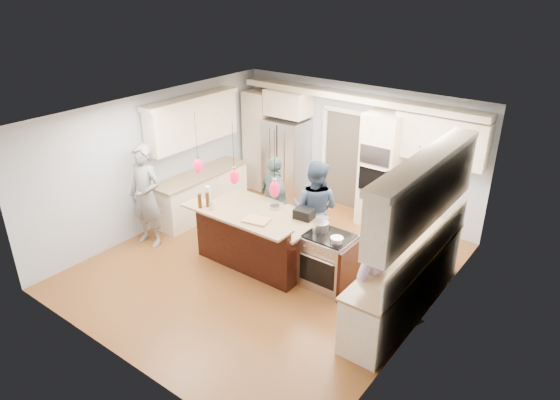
# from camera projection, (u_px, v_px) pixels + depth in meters

# --- Properties ---
(ground_plane) EXTENTS (6.00, 6.00, 0.00)m
(ground_plane) POSITION_uv_depth(u_px,v_px,m) (268.00, 266.00, 8.81)
(ground_plane) COLOR #965C29
(ground_plane) RESTS_ON ground
(room_shell) EXTENTS (5.54, 6.04, 2.72)m
(room_shell) POSITION_uv_depth(u_px,v_px,m) (267.00, 170.00, 8.04)
(room_shell) COLOR #B2BCC6
(room_shell) RESTS_ON ground
(refrigerator) EXTENTS (0.90, 0.70, 1.80)m
(refrigerator) POSITION_uv_depth(u_px,v_px,m) (286.00, 158.00, 11.19)
(refrigerator) COLOR #B7B7BC
(refrigerator) RESTS_ON ground
(oven_column) EXTENTS (0.72, 0.69, 2.30)m
(oven_column) POSITION_uv_depth(u_px,v_px,m) (381.00, 170.00, 9.85)
(oven_column) COLOR #FEEECE
(oven_column) RESTS_ON ground
(back_upper_cabinets) EXTENTS (5.30, 0.61, 2.54)m
(back_upper_cabinets) POSITION_uv_depth(u_px,v_px,m) (320.00, 130.00, 10.51)
(back_upper_cabinets) COLOR #FEEECE
(back_upper_cabinets) RESTS_ON ground
(right_counter_run) EXTENTS (0.64, 3.10, 2.51)m
(right_counter_run) POSITION_uv_depth(u_px,v_px,m) (412.00, 250.00, 7.25)
(right_counter_run) COLOR #FEEECE
(right_counter_run) RESTS_ON ground
(left_cabinets) EXTENTS (0.64, 2.30, 2.51)m
(left_cabinets) POSITION_uv_depth(u_px,v_px,m) (199.00, 167.00, 10.28)
(left_cabinets) COLOR #FEEECE
(left_cabinets) RESTS_ON ground
(kitchen_island) EXTENTS (2.10, 1.46, 1.12)m
(kitchen_island) POSITION_uv_depth(u_px,v_px,m) (259.00, 236.00, 8.79)
(kitchen_island) COLOR black
(kitchen_island) RESTS_ON ground
(island_range) EXTENTS (0.82, 0.71, 0.92)m
(island_range) POSITION_uv_depth(u_px,v_px,m) (330.00, 261.00, 8.09)
(island_range) COLOR #B7B7BC
(island_range) RESTS_ON ground
(pendant_lights) EXTENTS (1.75, 0.15, 1.03)m
(pendant_lights) POSITION_uv_depth(u_px,v_px,m) (234.00, 177.00, 7.82)
(pendant_lights) COLOR black
(pendant_lights) RESTS_ON ground
(person_bar_end) EXTENTS (0.76, 0.54, 1.95)m
(person_bar_end) POSITION_uv_depth(u_px,v_px,m) (146.00, 196.00, 9.15)
(person_bar_end) COLOR slate
(person_bar_end) RESTS_ON ground
(person_far_left) EXTENTS (1.00, 0.85, 1.81)m
(person_far_left) POSITION_uv_depth(u_px,v_px,m) (315.00, 209.00, 8.83)
(person_far_left) COLOR #2F425C
(person_far_left) RESTS_ON ground
(person_far_right) EXTENTS (1.06, 0.78, 1.67)m
(person_far_right) POSITION_uv_depth(u_px,v_px,m) (275.00, 199.00, 9.35)
(person_far_right) COLOR #4A6667
(person_far_right) RESTS_ON ground
(person_range_side) EXTENTS (0.73, 1.18, 1.75)m
(person_range_side) POSITION_uv_depth(u_px,v_px,m) (379.00, 274.00, 6.98)
(person_range_side) COLOR #A68DBE
(person_range_side) RESTS_ON ground
(floor_rug) EXTENTS (0.84, 1.00, 0.01)m
(floor_rug) POSITION_uv_depth(u_px,v_px,m) (390.00, 321.00, 7.41)
(floor_rug) COLOR olive
(floor_rug) RESTS_ON ground
(water_bottle) EXTENTS (0.09, 0.09, 0.34)m
(water_bottle) POSITION_uv_depth(u_px,v_px,m) (208.00, 196.00, 8.40)
(water_bottle) COLOR silver
(water_bottle) RESTS_ON kitchen_island
(beer_bottle_a) EXTENTS (0.07, 0.07, 0.22)m
(beer_bottle_a) POSITION_uv_depth(u_px,v_px,m) (208.00, 199.00, 8.43)
(beer_bottle_a) COLOR #41260B
(beer_bottle_a) RESTS_ON kitchen_island
(beer_bottle_b) EXTENTS (0.08, 0.08, 0.26)m
(beer_bottle_b) POSITION_uv_depth(u_px,v_px,m) (200.00, 201.00, 8.32)
(beer_bottle_b) COLOR #41260B
(beer_bottle_b) RESTS_ON kitchen_island
(beer_bottle_c) EXTENTS (0.07, 0.07, 0.26)m
(beer_bottle_c) POSITION_uv_depth(u_px,v_px,m) (208.00, 200.00, 8.35)
(beer_bottle_c) COLOR #41260B
(beer_bottle_c) RESTS_ON kitchen_island
(drink_can) EXTENTS (0.08, 0.08, 0.13)m
(drink_can) POSITION_uv_depth(u_px,v_px,m) (211.00, 206.00, 8.27)
(drink_can) COLOR #B7B7BC
(drink_can) RESTS_ON kitchen_island
(cutting_board) EXTENTS (0.45, 0.36, 0.03)m
(cutting_board) POSITION_uv_depth(u_px,v_px,m) (257.00, 220.00, 7.91)
(cutting_board) COLOR tan
(cutting_board) RESTS_ON kitchen_island
(pot_large) EXTENTS (0.26, 0.26, 0.15)m
(pot_large) POSITION_uv_depth(u_px,v_px,m) (321.00, 227.00, 8.02)
(pot_large) COLOR #B7B7BC
(pot_large) RESTS_ON island_range
(pot_small) EXTENTS (0.20, 0.20, 0.10)m
(pot_small) POSITION_uv_depth(u_px,v_px,m) (337.00, 240.00, 7.66)
(pot_small) COLOR #B7B7BC
(pot_small) RESTS_ON island_range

